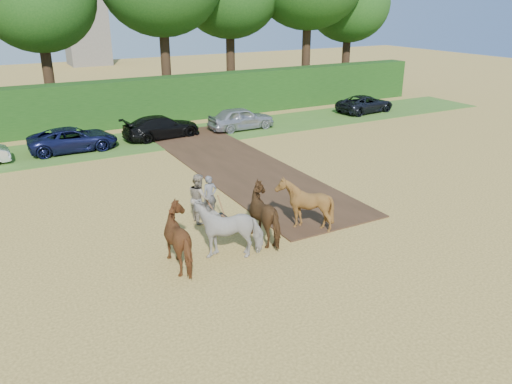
% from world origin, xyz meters
% --- Properties ---
extents(ground, '(120.00, 120.00, 0.00)m').
position_xyz_m(ground, '(0.00, 0.00, 0.00)').
color(ground, gold).
rests_on(ground, ground).
extents(earth_strip, '(4.50, 17.00, 0.05)m').
position_xyz_m(earth_strip, '(1.50, 7.00, 0.03)').
color(earth_strip, '#472D1C').
rests_on(earth_strip, ground).
extents(grass_verge, '(50.00, 5.00, 0.03)m').
position_xyz_m(grass_verge, '(0.00, 14.00, 0.01)').
color(grass_verge, '#38601E').
rests_on(grass_verge, ground).
extents(hedgerow, '(46.00, 1.60, 3.00)m').
position_xyz_m(hedgerow, '(0.00, 18.50, 1.50)').
color(hedgerow, '#14380F').
rests_on(hedgerow, ground).
extents(spectator_near, '(0.77, 0.96, 1.87)m').
position_xyz_m(spectator_near, '(-2.79, 1.70, 0.93)').
color(spectator_near, tan).
rests_on(spectator_near, ground).
extents(plough_team, '(6.14, 4.60, 1.89)m').
position_xyz_m(plough_team, '(-2.10, -0.90, 0.94)').
color(plough_team, brown).
rests_on(plough_team, ground).
extents(parked_cars, '(30.53, 2.68, 1.46)m').
position_xyz_m(parked_cars, '(1.93, 13.92, 0.67)').
color(parked_cars, silver).
rests_on(parked_cars, ground).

